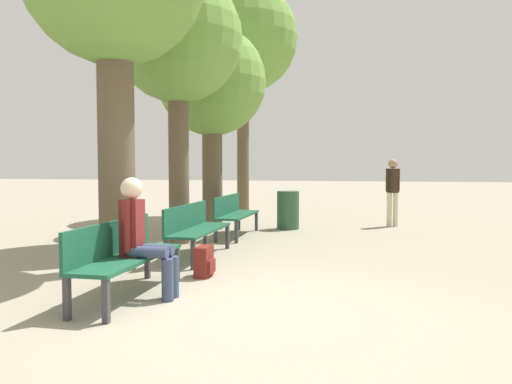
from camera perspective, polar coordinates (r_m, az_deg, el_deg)
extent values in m
plane|color=gray|center=(5.14, -0.09, -13.41)|extent=(80.00, 80.00, 0.00)
cube|color=#195138|center=(5.71, -14.23, -7.34)|extent=(0.49, 1.87, 0.04)
cube|color=#195138|center=(5.78, -16.26, -5.13)|extent=(0.04, 1.87, 0.38)
cube|color=#38383D|center=(4.90, -16.78, -11.86)|extent=(0.06, 0.06, 0.42)
cube|color=#38383D|center=(6.48, -9.05, -8.09)|extent=(0.06, 0.06, 0.42)
cube|color=#38383D|center=(5.10, -20.79, -11.33)|extent=(0.06, 0.06, 0.42)
cube|color=#38383D|center=(6.63, -12.31, -7.86)|extent=(0.06, 0.06, 0.42)
cube|color=#195138|center=(7.92, -6.43, -4.35)|extent=(0.49, 1.87, 0.04)
cube|color=#195138|center=(7.97, -7.98, -2.79)|extent=(0.04, 1.87, 0.38)
cube|color=#38383D|center=(7.05, -7.19, -7.15)|extent=(0.06, 0.06, 0.42)
cube|color=#38383D|center=(8.73, -3.30, -5.14)|extent=(0.06, 0.06, 0.42)
cube|color=#38383D|center=(7.20, -10.22, -6.97)|extent=(0.06, 0.06, 0.42)
cube|color=#38383D|center=(8.85, -5.81, -5.04)|extent=(0.06, 0.06, 0.42)
cube|color=#195138|center=(10.21, -2.11, -2.64)|extent=(0.49, 1.87, 0.04)
cube|color=#195138|center=(10.25, -3.33, -1.44)|extent=(0.04, 1.87, 0.38)
cube|color=#38383D|center=(9.33, -2.27, -4.60)|extent=(0.06, 0.06, 0.42)
cube|color=#38383D|center=(11.05, 0.04, -3.39)|extent=(0.06, 0.06, 0.42)
cube|color=#38383D|center=(9.44, -4.63, -4.52)|extent=(0.06, 0.06, 0.42)
cube|color=#38383D|center=(11.15, -1.98, -3.33)|extent=(0.06, 0.06, 0.42)
cylinder|color=brown|center=(7.19, -15.66, 4.89)|extent=(0.50, 0.50, 3.40)
cylinder|color=brown|center=(9.37, -8.82, 3.74)|extent=(0.38, 0.38, 3.14)
sphere|color=olive|center=(9.65, -8.93, 17.05)|extent=(2.38, 2.38, 2.38)
cylinder|color=brown|center=(11.35, -5.01, 2.47)|extent=(0.45, 0.45, 2.67)
sphere|color=olive|center=(11.50, -5.06, 12.51)|extent=(2.44, 2.44, 2.44)
cylinder|color=brown|center=(14.21, -1.49, 5.65)|extent=(0.34, 0.34, 4.17)
sphere|color=olive|center=(14.63, -1.51, 17.20)|extent=(3.07, 3.07, 3.07)
cylinder|color=#384260|center=(5.54, -12.23, -6.75)|extent=(0.44, 0.13, 0.13)
cylinder|color=#384260|center=(5.51, -10.07, -9.88)|extent=(0.13, 0.13, 0.46)
cylinder|color=#384260|center=(5.68, -11.58, -6.50)|extent=(0.44, 0.13, 0.13)
cylinder|color=#384260|center=(5.65, -9.46, -9.55)|extent=(0.13, 0.13, 0.46)
cube|color=maroon|center=(5.67, -13.97, -4.01)|extent=(0.20, 0.24, 0.63)
cylinder|color=maroon|center=(5.54, -14.58, -3.85)|extent=(0.09, 0.09, 0.56)
cylinder|color=maroon|center=(5.78, -13.40, -3.56)|extent=(0.09, 0.09, 0.56)
sphere|color=beige|center=(5.63, -14.03, 0.42)|extent=(0.24, 0.24, 0.24)
cube|color=maroon|center=(6.61, -5.99, -7.90)|extent=(0.17, 0.34, 0.40)
cube|color=maroon|center=(6.59, -5.11, -8.46)|extent=(0.04, 0.24, 0.18)
cylinder|color=beige|center=(12.24, 14.98, -1.94)|extent=(0.12, 0.12, 0.80)
cylinder|color=beige|center=(12.25, 15.65, -1.95)|extent=(0.12, 0.12, 0.80)
cube|color=black|center=(12.21, 15.36, 1.26)|extent=(0.28, 0.28, 0.57)
cylinder|color=black|center=(12.20, 14.80, 1.34)|extent=(0.08, 0.08, 0.54)
cylinder|color=black|center=(12.21, 15.92, 1.32)|extent=(0.08, 0.08, 0.54)
sphere|color=#A37A5B|center=(12.20, 15.39, 3.14)|extent=(0.22, 0.22, 0.22)
cylinder|color=#2D5138|center=(11.38, 3.68, -2.07)|extent=(0.50, 0.50, 0.86)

